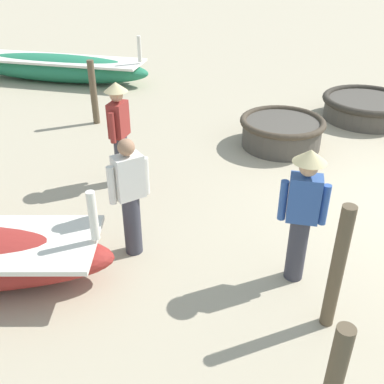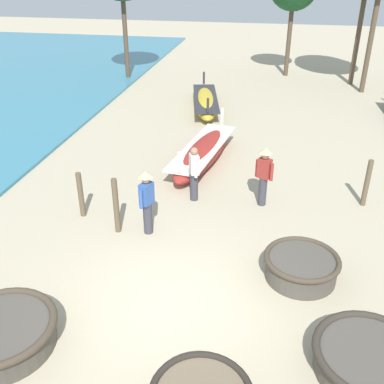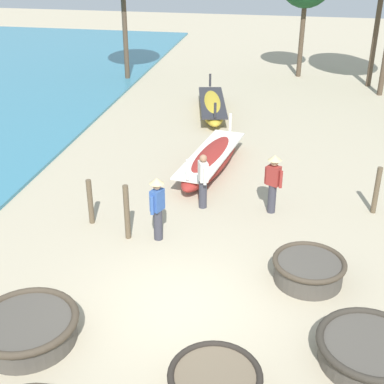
# 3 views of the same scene
# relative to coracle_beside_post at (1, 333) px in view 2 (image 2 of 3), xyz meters

# --- Properties ---
(ground_plane) EXTENTS (80.00, 80.00, 0.00)m
(ground_plane) POSITION_rel_coracle_beside_post_xyz_m (2.60, 1.47, -0.29)
(ground_plane) COLOR tan
(coracle_beside_post) EXTENTS (1.95, 1.95, 0.54)m
(coracle_beside_post) POSITION_rel_coracle_beside_post_xyz_m (0.00, 0.00, 0.00)
(coracle_beside_post) COLOR #4C473F
(coracle_beside_post) RESTS_ON ground
(coracle_upturned) EXTENTS (1.92, 1.92, 0.50)m
(coracle_upturned) POSITION_rel_coracle_beside_post_xyz_m (6.22, 0.60, -0.02)
(coracle_upturned) COLOR #4C473F
(coracle_upturned) RESTS_ON ground
(coracle_nearest) EXTENTS (1.60, 1.60, 0.55)m
(coracle_nearest) POSITION_rel_coracle_beside_post_xyz_m (5.17, 2.89, 0.01)
(coracle_nearest) COLOR #4C473F
(coracle_nearest) RESTS_ON ground
(long_boat_blue_hull) EXTENTS (1.74, 4.72, 1.22)m
(long_boat_blue_hull) POSITION_rel_coracle_beside_post_xyz_m (2.17, 8.35, 0.06)
(long_boat_blue_hull) COLOR maroon
(long_boat_blue_hull) RESTS_ON ground
(long_boat_white_hull) EXTENTS (1.86, 4.76, 1.13)m
(long_boat_white_hull) POSITION_rel_coracle_beside_post_xyz_m (1.34, 13.95, 0.04)
(long_boat_white_hull) COLOR gold
(long_boat_white_hull) RESTS_ON ground
(fisherman_standing_right) EXTENTS (0.48, 0.36, 1.67)m
(fisherman_standing_right) POSITION_rel_coracle_beside_post_xyz_m (4.21, 5.91, 0.66)
(fisherman_standing_right) COLOR #383842
(fisherman_standing_right) RESTS_ON ground
(fisherman_standing_left) EXTENTS (0.36, 0.50, 1.67)m
(fisherman_standing_left) POSITION_rel_coracle_beside_post_xyz_m (1.53, 3.98, 0.66)
(fisherman_standing_left) COLOR #383842
(fisherman_standing_left) RESTS_ON ground
(fisherman_with_hat) EXTENTS (0.34, 0.50, 1.57)m
(fisherman_with_hat) POSITION_rel_coracle_beside_post_xyz_m (2.33, 5.83, 0.54)
(fisherman_with_hat) COLOR #383842
(fisherman_with_hat) RESTS_ON ground
(mooring_post_mid_beach) EXTENTS (0.14, 0.14, 1.34)m
(mooring_post_mid_beach) POSITION_rel_coracle_beside_post_xyz_m (6.94, 6.40, 0.38)
(mooring_post_mid_beach) COLOR brown
(mooring_post_mid_beach) RESTS_ON ground
(mooring_post_inland) EXTENTS (0.14, 0.14, 1.24)m
(mooring_post_inland) POSITION_rel_coracle_beside_post_xyz_m (-0.38, 4.45, 0.32)
(mooring_post_inland) COLOR brown
(mooring_post_inland) RESTS_ON ground
(mooring_post_shoreline) EXTENTS (0.14, 0.14, 1.45)m
(mooring_post_shoreline) POSITION_rel_coracle_beside_post_xyz_m (0.77, 3.89, 0.43)
(mooring_post_shoreline) COLOR brown
(mooring_post_shoreline) RESTS_ON ground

